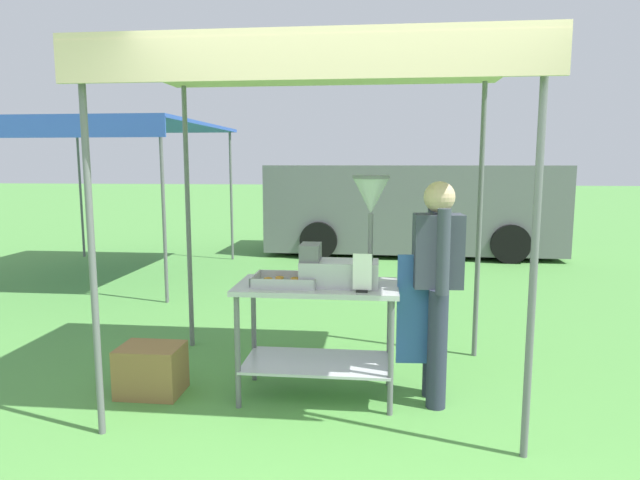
{
  "coord_description": "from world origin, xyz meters",
  "views": [
    {
      "loc": [
        0.16,
        -2.56,
        1.74
      ],
      "look_at": [
        -0.28,
        1.53,
        1.16
      ],
      "focal_mm": 30.78,
      "sensor_mm": 36.0,
      "label": 1
    }
  ],
  "objects": [
    {
      "name": "ground_plane",
      "position": [
        0.0,
        6.0,
        0.0
      ],
      "size": [
        70.0,
        70.0,
        0.0
      ],
      "primitive_type": "plane",
      "color": "#519342"
    },
    {
      "name": "stall_canopy",
      "position": [
        -0.28,
        1.43,
        2.36
      ],
      "size": [
        2.84,
        1.94,
        2.47
      ],
      "color": "slate",
      "rests_on": "ground"
    },
    {
      "name": "donut_cart",
      "position": [
        -0.28,
        1.33,
        0.63
      ],
      "size": [
        1.17,
        0.61,
        0.86
      ],
      "color": "#B7B7BC",
      "rests_on": "ground"
    },
    {
      "name": "donut_tray",
      "position": [
        -0.51,
        1.3,
        0.88
      ],
      "size": [
        0.47,
        0.34,
        0.07
      ],
      "color": "#B7B7BC",
      "rests_on": "donut_cart"
    },
    {
      "name": "donut_fryer",
      "position": [
        -0.05,
        1.31,
        1.16
      ],
      "size": [
        0.63,
        0.28,
        0.79
      ],
      "color": "#B7B7BC",
      "rests_on": "donut_cart"
    },
    {
      "name": "menu_sign",
      "position": [
        0.05,
        1.12,
        0.97
      ],
      "size": [
        0.13,
        0.05,
        0.27
      ],
      "color": "black",
      "rests_on": "donut_cart"
    },
    {
      "name": "vendor",
      "position": [
        0.57,
        1.34,
        0.9
      ],
      "size": [
        0.46,
        0.53,
        1.61
      ],
      "color": "#2D3347",
      "rests_on": "ground"
    },
    {
      "name": "supply_crate",
      "position": [
        -1.53,
        1.25,
        0.19
      ],
      "size": [
        0.47,
        0.35,
        0.37
      ],
      "color": "olive",
      "rests_on": "ground"
    },
    {
      "name": "van_grey",
      "position": [
        0.8,
        8.15,
        0.88
      ],
      "size": [
        5.45,
        2.18,
        1.69
      ],
      "color": "slate",
      "rests_on": "ground"
    },
    {
      "name": "neighbour_tent",
      "position": [
        -3.88,
        5.4,
        2.25
      ],
      "size": [
        3.04,
        3.31,
        2.32
      ],
      "color": "slate",
      "rests_on": "ground"
    }
  ]
}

